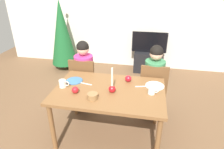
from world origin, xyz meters
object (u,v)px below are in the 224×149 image
at_px(person_right_child, 153,83).
at_px(mug_right, 152,90).
at_px(plate_left, 74,81).
at_px(bowl_walnuts, 93,96).
at_px(apple_by_left_plate, 75,90).
at_px(dining_table, 109,95).
at_px(apple_near_candle, 128,79).
at_px(candle_centerpiece, 112,87).
at_px(person_left_child, 85,76).
at_px(christmas_tree, 62,33).
at_px(plate_right, 155,86).
at_px(chair_right, 153,87).
at_px(tv_stand, 148,61).
at_px(chair_left, 84,80).
at_px(tv, 149,42).
at_px(mug_left, 63,84).

distance_m(person_right_child, mug_right, 0.67).
relative_size(plate_left, bowl_walnuts, 1.76).
relative_size(bowl_walnuts, apple_by_left_plate, 1.47).
xyz_separation_m(dining_table, apple_near_candle, (0.21, 0.27, 0.13)).
bearing_deg(candle_centerpiece, mug_right, 7.06).
bearing_deg(apple_by_left_plate, person_left_child, 100.74).
relative_size(candle_centerpiece, bowl_walnuts, 2.61).
distance_m(christmas_tree, plate_right, 2.84).
distance_m(chair_right, plate_left, 1.20).
relative_size(person_left_child, apple_near_candle, 13.13).
distance_m(tv_stand, apple_by_left_plate, 2.65).
xyz_separation_m(person_right_child, apple_near_candle, (-0.35, -0.37, 0.23)).
relative_size(plate_left, apple_by_left_plate, 2.57).
bearing_deg(bowl_walnuts, candle_centerpiece, 42.48).
bearing_deg(apple_near_candle, tv_stand, 83.07).
relative_size(mug_right, apple_by_left_plate, 1.47).
bearing_deg(chair_left, candle_centerpiece, -47.98).
distance_m(person_left_child, tv, 1.94).
distance_m(chair_left, plate_right, 1.21).
relative_size(dining_table, plate_left, 6.26).
xyz_separation_m(tv_stand, plate_left, (-0.97, -2.16, 0.52)).
xyz_separation_m(christmas_tree, bowl_walnuts, (1.40, -2.33, -0.10)).
height_order(tv, mug_left, tv).
bearing_deg(tv_stand, plate_left, -114.27).
xyz_separation_m(mug_left, bowl_walnuts, (0.45, -0.19, -0.02)).
xyz_separation_m(candle_centerpiece, apple_by_left_plate, (-0.44, -0.10, -0.02)).
height_order(tv, apple_near_candle, tv).
bearing_deg(mug_left, dining_table, 3.79).
bearing_deg(tv, apple_near_candle, -96.93).
xyz_separation_m(christmas_tree, plate_left, (1.03, -1.96, -0.12)).
distance_m(tv, apple_near_candle, 2.05).
height_order(chair_left, mug_left, chair_left).
distance_m(dining_table, chair_right, 0.85).
distance_m(plate_right, apple_by_left_plate, 1.03).
bearing_deg(dining_table, tv, 78.71).
bearing_deg(dining_table, person_left_child, 130.32).
relative_size(christmas_tree, mug_left, 12.66).
bearing_deg(candle_centerpiece, dining_table, 134.63).
bearing_deg(chair_right, mug_left, -151.02).
relative_size(tv_stand, mug_right, 5.00).
bearing_deg(chair_right, person_right_child, 90.00).
distance_m(dining_table, plate_left, 0.54).
xyz_separation_m(tv_stand, mug_left, (-1.06, -2.34, 0.56)).
height_order(mug_right, bowl_walnuts, mug_right).
distance_m(person_left_child, tv_stand, 1.97).
relative_size(christmas_tree, mug_right, 13.27).
distance_m(person_right_child, mug_left, 1.37).
height_order(person_right_child, tv_stand, person_right_child).
height_order(mug_left, mug_right, mug_left).
bearing_deg(mug_right, christmas_tree, 134.91).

